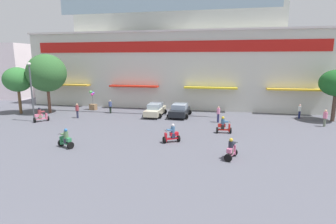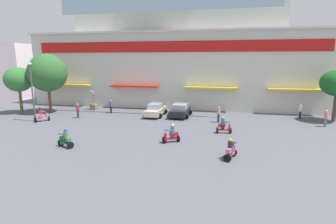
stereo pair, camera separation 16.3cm
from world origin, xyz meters
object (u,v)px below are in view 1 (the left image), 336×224
(scooter_rider_4, at_px, (41,116))
(pedestrian_4, at_px, (110,106))
(plaza_tree_2, at_px, (47,73))
(pedestrian_1, at_px, (218,113))
(scooter_rider_0, at_px, (66,140))
(scooter_rider_3, at_px, (224,126))
(pedestrian_2, at_px, (300,110))
(plaza_tree_0, at_px, (18,80))
(balloon_vendor_cart, at_px, (93,103))
(streetlamp_near, at_px, (31,87))
(pedestrian_0, at_px, (77,110))
(scooter_rider_5, at_px, (231,150))
(pedestrian_3, at_px, (325,117))
(parked_car_1, at_px, (180,110))
(scooter_rider_2, at_px, (172,135))
(parked_car_0, at_px, (155,110))

(scooter_rider_4, distance_m, pedestrian_4, 7.87)
(plaza_tree_2, height_order, pedestrian_4, plaza_tree_2)
(pedestrian_4, bearing_deg, pedestrian_1, -9.73)
(scooter_rider_0, relative_size, scooter_rider_3, 0.97)
(scooter_rider_3, relative_size, pedestrian_2, 0.96)
(plaza_tree_0, relative_size, pedestrian_4, 3.43)
(scooter_rider_0, relative_size, balloon_vendor_cart, 0.58)
(streetlamp_near, bearing_deg, pedestrian_0, 33.79)
(scooter_rider_3, xyz_separation_m, pedestrian_4, (-13.67, 6.35, 0.29))
(scooter_rider_3, xyz_separation_m, pedestrian_1, (-0.58, 4.11, 0.34))
(scooter_rider_5, relative_size, pedestrian_1, 0.88)
(pedestrian_1, bearing_deg, pedestrian_4, 170.27)
(plaza_tree_0, xyz_separation_m, scooter_rider_4, (5.37, -3.41, -3.48))
(plaza_tree_2, xyz_separation_m, scooter_rider_4, (2.07, -4.40, -4.26))
(scooter_rider_0, height_order, balloon_vendor_cart, balloon_vendor_cart)
(pedestrian_3, bearing_deg, pedestrian_2, 111.91)
(parked_car_1, height_order, scooter_rider_3, scooter_rider_3)
(scooter_rider_3, bearing_deg, scooter_rider_5, -85.50)
(scooter_rider_4, xyz_separation_m, pedestrian_3, (28.72, 3.84, 0.33))
(scooter_rider_3, xyz_separation_m, pedestrian_3, (9.70, 4.42, 0.33))
(plaza_tree_0, xyz_separation_m, scooter_rider_2, (20.35, -7.63, -3.49))
(pedestrian_3, relative_size, balloon_vendor_cart, 0.67)
(scooter_rider_4, distance_m, pedestrian_2, 28.28)
(pedestrian_0, height_order, pedestrian_1, pedestrian_1)
(scooter_rider_3, relative_size, scooter_rider_4, 1.00)
(plaza_tree_2, height_order, pedestrian_3, plaza_tree_2)
(parked_car_0, height_order, scooter_rider_2, scooter_rider_2)
(plaza_tree_0, xyz_separation_m, streetlamp_near, (4.57, -3.42, -0.46))
(pedestrian_3, bearing_deg, scooter_rider_3, -155.51)
(scooter_rider_4, bearing_deg, balloon_vendor_cart, 73.68)
(scooter_rider_2, distance_m, pedestrian_0, 13.84)
(parked_car_0, xyz_separation_m, scooter_rider_3, (7.87, -5.92, -0.11))
(streetlamp_near, bearing_deg, pedestrian_2, 14.72)
(parked_car_1, xyz_separation_m, pedestrian_0, (-11.18, -3.07, 0.19))
(pedestrian_1, height_order, pedestrian_2, pedestrian_1)
(pedestrian_2, relative_size, pedestrian_3, 0.94)
(scooter_rider_3, xyz_separation_m, scooter_rider_5, (0.50, -6.36, -0.03))
(parked_car_0, bearing_deg, scooter_rider_4, -154.42)
(plaza_tree_2, distance_m, pedestrian_4, 8.53)
(parked_car_0, distance_m, parked_car_1, 2.88)
(plaza_tree_2, height_order, scooter_rider_5, plaza_tree_2)
(pedestrian_3, xyz_separation_m, pedestrian_4, (-23.37, 1.93, -0.04))
(plaza_tree_2, height_order, scooter_rider_4, plaza_tree_2)
(pedestrian_0, bearing_deg, pedestrian_2, 11.42)
(plaza_tree_0, xyz_separation_m, parked_car_0, (16.52, 1.93, -3.37))
(scooter_rider_0, relative_size, pedestrian_3, 0.87)
(parked_car_0, bearing_deg, pedestrian_1, -14.00)
(scooter_rider_3, xyz_separation_m, pedestrian_2, (8.28, 7.95, 0.27))
(pedestrian_1, bearing_deg, scooter_rider_4, -169.19)
(pedestrian_2, height_order, streetlamp_near, streetlamp_near)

